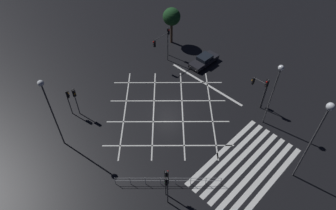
# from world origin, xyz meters

# --- Properties ---
(ground_plane) EXTENTS (200.00, 200.00, 0.00)m
(ground_plane) POSITION_xyz_m (0.00, 0.00, 0.00)
(ground_plane) COLOR black
(road_markings) EXTENTS (16.81, 22.01, 0.01)m
(road_markings) POSITION_xyz_m (0.39, -7.21, 0.00)
(road_markings) COLOR silver
(road_markings) RESTS_ON ground_plane
(traffic_light_ne_main) EXTENTS (2.64, 0.36, 4.39)m
(traffic_light_ne_main) POSITION_xyz_m (5.56, 6.89, 3.23)
(traffic_light_ne_main) COLOR #424244
(traffic_light_ne_main) RESTS_ON ground_plane
(traffic_light_nw_cross) EXTENTS (0.36, 0.39, 3.75)m
(traffic_light_nw_cross) POSITION_xyz_m (-7.39, 6.77, 2.68)
(traffic_light_nw_cross) COLOR #424244
(traffic_light_nw_cross) RESTS_ON ground_plane
(traffic_light_nw_main) EXTENTS (0.39, 0.36, 3.44)m
(traffic_light_nw_main) POSITION_xyz_m (-7.89, 7.45, 2.46)
(traffic_light_nw_main) COLOR #424244
(traffic_light_nw_main) RESTS_ON ground_plane
(traffic_light_se_cross) EXTENTS (0.36, 2.01, 3.70)m
(traffic_light_se_cross) POSITION_xyz_m (7.94, -6.30, 2.69)
(traffic_light_se_cross) COLOR #424244
(traffic_light_se_cross) RESTS_ON ground_plane
(traffic_light_sw_cross) EXTENTS (0.36, 0.39, 3.86)m
(traffic_light_sw_cross) POSITION_xyz_m (-7.98, -7.79, 2.76)
(traffic_light_sw_cross) COLOR #424244
(traffic_light_sw_cross) RESTS_ON ground_plane
(traffic_light_sw_main) EXTENTS (0.39, 0.36, 3.68)m
(traffic_light_sw_main) POSITION_xyz_m (-7.47, -7.22, 2.64)
(traffic_light_sw_main) COLOR #424244
(traffic_light_sw_main) RESTS_ON ground_plane
(traffic_light_se_main) EXTENTS (0.39, 0.36, 4.27)m
(traffic_light_se_main) POSITION_xyz_m (7.84, -7.21, 3.05)
(traffic_light_se_main) COLOR #424244
(traffic_light_se_main) RESTS_ON ground_plane
(traffic_light_ne_cross) EXTENTS (0.36, 0.39, 4.28)m
(traffic_light_ne_cross) POSITION_xyz_m (7.76, 7.66, 3.05)
(traffic_light_ne_cross) COLOR #424244
(traffic_light_ne_cross) RESTS_ON ground_plane
(street_lamp_east) EXTENTS (0.55, 0.55, 7.88)m
(street_lamp_east) POSITION_xyz_m (6.21, -8.69, 5.81)
(street_lamp_east) COLOR #424244
(street_lamp_east) RESTS_ON ground_plane
(street_lamp_west) EXTENTS (0.56, 0.56, 8.53)m
(street_lamp_west) POSITION_xyz_m (-10.91, 4.40, 6.27)
(street_lamp_west) COLOR #424244
(street_lamp_west) RESTS_ON ground_plane
(street_lamp_far) EXTENTS (0.63, 0.63, 9.65)m
(street_lamp_far) POSITION_xyz_m (2.36, -14.42, 7.32)
(street_lamp_far) COLOR #424244
(street_lamp_far) RESTS_ON ground_plane
(street_tree_near) EXTENTS (2.48, 2.48, 5.38)m
(street_tree_near) POSITION_xyz_m (10.40, 9.62, 4.08)
(street_tree_near) COLOR #473323
(street_tree_near) RESTS_ON ground_plane
(waiting_car) EXTENTS (4.49, 1.73, 1.27)m
(waiting_car) POSITION_xyz_m (9.73, 2.80, 0.60)
(waiting_car) COLOR black
(waiting_car) RESTS_ON ground_plane
(pedestrian_railing) EXTENTS (6.91, 6.96, 1.05)m
(pedestrian_railing) POSITION_xyz_m (-6.68, -6.63, 0.67)
(pedestrian_railing) COLOR #9EA0A5
(pedestrian_railing) RESTS_ON ground_plane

